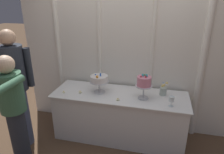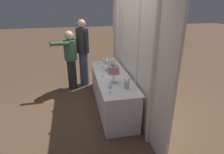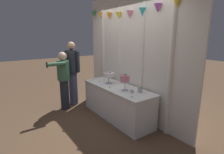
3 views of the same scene
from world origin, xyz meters
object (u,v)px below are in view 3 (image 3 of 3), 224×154
object	(u,v)px
tealight_far_left	(93,80)
cake_display_nearright	(125,79)
tealight_near_left	(100,81)
tealight_near_right	(110,88)
wine_glass	(132,92)
cake_display_nearleft	(109,75)
cake_table	(117,102)
guest_man_pink_jacket	(72,71)
guest_man_dark_suit	(63,78)
flower_vase	(140,89)

from	to	relation	value
tealight_far_left	cake_display_nearright	bearing A→B (deg)	5.32
tealight_near_left	tealight_near_right	bearing A→B (deg)	-9.06
cake_display_nearright	wine_glass	size ratio (longest dim) A/B	2.64
cake_display_nearleft	wine_glass	bearing A→B (deg)	-9.82
cake_display_nearright	tealight_near_left	xyz separation A→B (m)	(-0.92, -0.05, -0.23)
cake_table	tealight_near_left	size ratio (longest dim) A/B	41.98
guest_man_pink_jacket	guest_man_dark_suit	size ratio (longest dim) A/B	1.16
cake_table	cake_display_nearleft	size ratio (longest dim) A/B	6.54
cake_display_nearright	tealight_near_right	bearing A→B (deg)	-155.87
tealight_far_left	guest_man_dark_suit	bearing A→B (deg)	-118.00
flower_vase	guest_man_pink_jacket	distance (m)	2.05
cake_display_nearleft	tealight_near_right	bearing A→B (deg)	-30.11
cake_table	tealight_near_right	xyz separation A→B (m)	(0.02, -0.19, 0.38)
tealight_far_left	cake_display_nearleft	bearing A→B (deg)	16.11
tealight_near_right	guest_man_dark_suit	size ratio (longest dim) A/B	0.03
cake_display_nearright	tealight_near_left	world-z (taller)	cake_display_nearright
guest_man_pink_jacket	cake_table	bearing A→B (deg)	19.78
wine_glass	tealight_far_left	size ratio (longest dim) A/B	3.34
tealight_near_right	cake_display_nearleft	bearing A→B (deg)	149.89
cake_display_nearleft	tealight_near_right	distance (m)	0.42
wine_glass	flower_vase	bearing A→B (deg)	108.36
tealight_far_left	tealight_near_right	distance (m)	0.83
tealight_far_left	tealight_near_left	distance (m)	0.24
wine_glass	guest_man_pink_jacket	bearing A→B (deg)	-171.79
flower_vase	guest_man_pink_jacket	size ratio (longest dim) A/B	0.12
cake_display_nearleft	flower_vase	xyz separation A→B (m)	(0.92, 0.14, -0.13)
cake_display_nearleft	guest_man_pink_jacket	xyz separation A→B (m)	(-1.03, -0.47, -0.00)
cake_display_nearleft	tealight_near_left	bearing A→B (deg)	-161.10
cake_display_nearleft	cake_display_nearright	xyz separation A→B (m)	(0.65, -0.04, 0.04)
cake_display_nearright	guest_man_pink_jacket	distance (m)	1.74
cake_display_nearright	guest_man_dark_suit	world-z (taller)	guest_man_dark_suit
cake_display_nearleft	cake_table	bearing A→B (deg)	1.40
tealight_far_left	tealight_near_right	xyz separation A→B (m)	(0.83, -0.04, 0.00)
cake_display_nearleft	tealight_far_left	distance (m)	0.56
flower_vase	guest_man_pink_jacket	bearing A→B (deg)	-162.68
tealight_far_left	guest_man_pink_jacket	world-z (taller)	guest_man_pink_jacket
cake_display_nearleft	guest_man_dark_suit	world-z (taller)	guest_man_dark_suit
cake_display_nearright	tealight_near_right	xyz separation A→B (m)	(-0.33, -0.15, -0.23)
cake_table	cake_display_nearleft	bearing A→B (deg)	-178.60
cake_display_nearleft	tealight_far_left	size ratio (longest dim) A/B	7.26
wine_glass	tealight_far_left	bearing A→B (deg)	178.85
cake_table	tealight_near_left	xyz separation A→B (m)	(-0.57, -0.10, 0.38)
tealight_near_left	tealight_near_right	world-z (taller)	tealight_near_left
flower_vase	tealight_near_right	size ratio (longest dim) A/B	4.02
cake_display_nearleft	wine_glass	world-z (taller)	cake_display_nearleft
flower_vase	wine_glass	bearing A→B (deg)	-71.64
tealight_near_right	guest_man_pink_jacket	size ratio (longest dim) A/B	0.03
cake_display_nearleft	tealight_near_left	world-z (taller)	cake_display_nearleft
flower_vase	cake_display_nearleft	bearing A→B (deg)	-171.65
flower_vase	guest_man_dark_suit	world-z (taller)	guest_man_dark_suit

